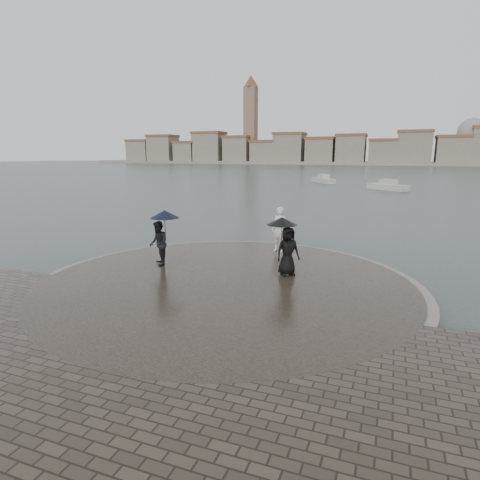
% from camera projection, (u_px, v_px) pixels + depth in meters
% --- Properties ---
extents(ground, '(400.00, 400.00, 0.00)m').
position_uv_depth(ground, '(171.00, 336.00, 9.85)').
color(ground, '#2B3835').
rests_on(ground, ground).
extents(kerb_ring, '(12.50, 12.50, 0.32)m').
position_uv_depth(kerb_ring, '(226.00, 287.00, 13.01)').
color(kerb_ring, gray).
rests_on(kerb_ring, ground).
extents(quay_tip, '(11.90, 11.90, 0.36)m').
position_uv_depth(quay_tip, '(226.00, 286.00, 13.01)').
color(quay_tip, '#2D261E').
rests_on(quay_tip, ground).
extents(statue, '(0.76, 0.58, 1.88)m').
position_uv_depth(statue, '(280.00, 229.00, 16.70)').
color(statue, white).
rests_on(statue, quay_tip).
extents(visitor_left, '(1.28, 1.14, 2.04)m').
position_uv_depth(visitor_left, '(160.00, 235.00, 14.56)').
color(visitor_left, black).
rests_on(visitor_left, quay_tip).
extents(visitor_right, '(1.26, 1.09, 1.95)m').
position_uv_depth(visitor_right, '(286.00, 242.00, 13.44)').
color(visitor_right, black).
rests_on(visitor_right, quay_tip).
extents(far_skyline, '(260.00, 20.00, 37.00)m').
position_uv_depth(far_skyline, '(366.00, 150.00, 157.65)').
color(far_skyline, gray).
rests_on(far_skyline, ground).
extents(boats, '(14.27, 14.92, 1.50)m').
position_uv_depth(boats, '(352.00, 183.00, 55.61)').
color(boats, beige).
rests_on(boats, ground).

